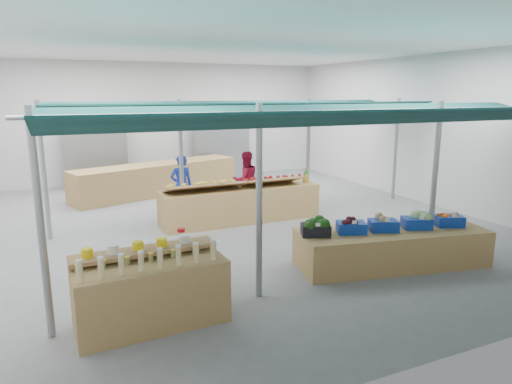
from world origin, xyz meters
The scene contains 23 objects.
floor centered at (0.00, 0.00, 0.00)m, with size 13.00×13.00×0.00m, color slate.
hall centered at (0.00, 1.44, 2.65)m, with size 13.00×13.00×13.00m.
pole_grid centered at (0.75, -1.75, 1.81)m, with size 10.00×4.60×3.00m.
awnings centered at (0.75, -1.75, 2.78)m, with size 9.50×7.08×0.30m.
back_shelving_left centered at (-2.50, 6.00, 1.00)m, with size 2.00×0.50×2.00m, color #B23F33.
back_shelving_right centered at (2.00, 6.00, 1.00)m, with size 2.00×0.50×2.00m, color #B23F33.
bottle_shelf centered at (-2.72, -4.15, 0.48)m, with size 2.05×1.27×1.17m.
veg_counter centered at (1.80, -3.78, 0.34)m, with size 3.48×1.16×0.68m, color olive.
fruit_counter centered at (0.37, 0.12, 0.43)m, with size 3.98×0.95×0.85m, color olive.
far_counter centered at (-0.84, 4.09, 0.49)m, with size 5.41×1.08×0.97m, color olive.
crate_stack centered at (3.36, -2.93, 0.30)m, with size 0.49×0.35×0.59m, color #0E3397.
vendor_left centered at (-0.83, 1.22, 0.80)m, with size 0.58×0.38×1.59m, color #1931A6.
vendor_right centered at (0.97, 1.22, 0.80)m, with size 0.77×0.60×1.59m, color maroon.
crate_broccoli centered at (0.33, -3.49, 0.83)m, with size 0.60×0.51×0.35m.
crate_beets centered at (0.99, -3.62, 0.81)m, with size 0.60×0.51×0.29m.
crate_celeriac centered at (1.61, -3.74, 0.82)m, with size 0.60×0.51×0.31m.
crate_cabbage centered at (2.27, -3.88, 0.83)m, with size 0.60×0.51×0.35m.
crate_carrots centered at (2.93, -4.01, 0.79)m, with size 0.60×0.51×0.29m.
sparrow centered at (0.15, -3.58, 0.92)m, with size 0.12×0.09×0.11m.
pole_ribbon centered at (-2.11, -3.58, 1.08)m, with size 0.12×0.12×0.28m.
apple_heap_yellow centered at (-0.58, 0.02, 1.02)m, with size 1.91×0.72×0.27m.
apple_heap_red centered at (1.18, 0.03, 1.02)m, with size 1.51×0.72×0.27m.
pineapple centered at (2.17, 0.03, 1.03)m, with size 0.14×0.14×0.39m.
Camera 1 is at (-3.77, -10.09, 3.14)m, focal length 32.00 mm.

